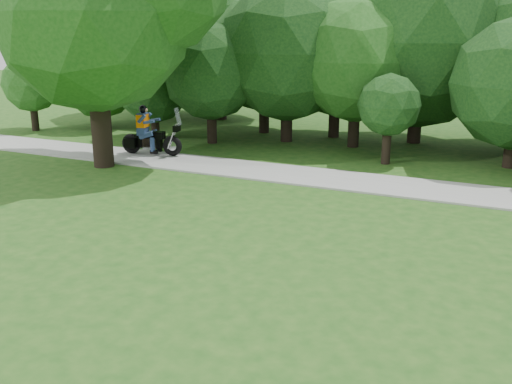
% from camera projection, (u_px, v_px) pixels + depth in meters
% --- Properties ---
extents(ground, '(100.00, 100.00, 0.00)m').
position_uv_depth(ground, '(354.00, 310.00, 9.57)').
color(ground, '#1E4D16').
rests_on(ground, ground).
extents(walkway, '(60.00, 2.20, 0.06)m').
position_uv_depth(walkway, '(428.00, 190.00, 16.55)').
color(walkway, gray).
rests_on(walkway, ground).
extents(tree_line, '(40.33, 12.17, 7.59)m').
position_uv_depth(tree_line, '(482.00, 53.00, 21.23)').
color(tree_line, black).
rests_on(tree_line, ground).
extents(touring_motorcycle, '(2.37, 0.95, 1.81)m').
position_uv_depth(touring_motorcycle, '(148.00, 137.00, 20.78)').
color(touring_motorcycle, black).
rests_on(touring_motorcycle, walkway).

